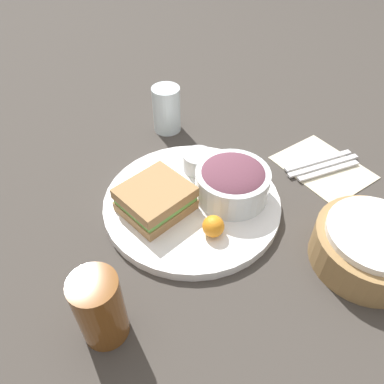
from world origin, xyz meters
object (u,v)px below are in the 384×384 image
plate (192,203)px  salad_bowl (232,181)px  drink_glass (100,308)px  fork (318,161)px  sandwich (155,199)px  bread_basket (370,246)px  knife (323,166)px  spoon (329,171)px  dressing_cup (198,162)px  water_glass (167,109)px

plate → salad_bowl: bearing=154.4°
drink_glass → fork: drink_glass is taller
sandwich → bread_basket: (-0.24, 0.29, -0.01)m
plate → fork: (-0.30, 0.05, -0.00)m
drink_glass → plate: bearing=-151.6°
plate → knife: plate is taller
drink_glass → spoon: (-0.54, -0.05, -0.05)m
plate → spoon: plate is taller
fork → salad_bowl: bearing=-171.4°
dressing_cup → spoon: dressing_cup is taller
salad_bowl → sandwich: bearing=-20.3°
sandwich → knife: size_ratio=0.76×
salad_bowl → drink_glass: (0.31, 0.10, 0.00)m
plate → drink_glass: size_ratio=2.75×
sandwich → fork: (-0.37, 0.07, -0.04)m
dressing_cup → bread_basket: (-0.11, 0.33, -0.00)m
plate → drink_glass: drink_glass is taller
bread_basket → sandwich: bearing=-50.5°
fork → spoon: (0.01, 0.04, 0.00)m
sandwich → dressing_cup: sandwich is taller
bread_basket → salad_bowl: bearing=-67.2°
salad_bowl → spoon: bearing=166.9°
fork → spoon: bearing=-90.0°
knife → spoon: (0.00, 0.02, 0.00)m
salad_bowl → spoon: salad_bowl is taller
dressing_cup → spoon: bearing=147.1°
salad_bowl → spoon: size_ratio=0.93×
plate → fork: bearing=170.6°
plate → salad_bowl: size_ratio=2.42×
plate → dressing_cup: dressing_cup is taller
salad_bowl → fork: (-0.23, 0.02, -0.05)m
plate → water_glass: size_ratio=3.08×
salad_bowl → bread_basket: 0.26m
spoon → dressing_cup: bearing=159.9°
salad_bowl → water_glass: size_ratio=1.27×
bread_basket → dressing_cup: bearing=-72.3°
dressing_cup → water_glass: size_ratio=0.57×
drink_glass → spoon: drink_glass is taller
dressing_cup → drink_glass: drink_glass is taller
bread_basket → fork: 0.26m
bread_basket → fork: (-0.13, -0.22, -0.03)m
bread_basket → drink_glass: bearing=-18.3°
knife → water_glass: size_ratio=1.60×
fork → dressing_cup: bearing=167.2°
salad_bowl → knife: size_ratio=0.79×
fork → sandwich: bearing=-177.6°
drink_glass → fork: size_ratio=0.74×
drink_glass → bread_basket: 0.44m
plate → dressing_cup: (-0.06, -0.07, 0.03)m
plate → drink_glass: (0.25, 0.13, 0.05)m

